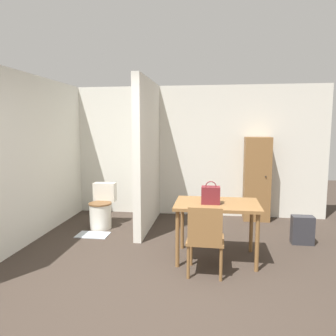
# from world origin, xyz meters

# --- Properties ---
(ground_plane) EXTENTS (16.00, 16.00, 0.00)m
(ground_plane) POSITION_xyz_m (0.00, 0.00, 0.00)
(ground_plane) COLOR #382D26
(wall_back) EXTENTS (5.28, 0.12, 2.50)m
(wall_back) POSITION_xyz_m (0.00, 3.31, 1.25)
(wall_back) COLOR silver
(wall_back) RESTS_ON ground_plane
(wall_left) EXTENTS (0.12, 4.25, 2.50)m
(wall_left) POSITION_xyz_m (-2.20, 1.63, 1.25)
(wall_left) COLOR silver
(wall_left) RESTS_ON ground_plane
(partition_wall) EXTENTS (0.12, 1.72, 2.50)m
(partition_wall) POSITION_xyz_m (-0.57, 2.39, 1.25)
(partition_wall) COLOR silver
(partition_wall) RESTS_ON ground_plane
(dining_table) EXTENTS (1.07, 0.74, 0.75)m
(dining_table) POSITION_xyz_m (0.59, 1.11, 0.66)
(dining_table) COLOR brown
(dining_table) RESTS_ON ground_plane
(wooden_chair) EXTENTS (0.44, 0.44, 0.84)m
(wooden_chair) POSITION_xyz_m (0.46, 0.60, 0.46)
(wooden_chair) COLOR brown
(wooden_chair) RESTS_ON ground_plane
(toilet) EXTENTS (0.39, 0.54, 0.74)m
(toilet) POSITION_xyz_m (-1.35, 2.23, 0.32)
(toilet) COLOR silver
(toilet) RESTS_ON ground_plane
(handbag) EXTENTS (0.23, 0.16, 0.29)m
(handbag) POSITION_xyz_m (0.51, 1.05, 0.87)
(handbag) COLOR maroon
(handbag) RESTS_ON dining_table
(wooden_cabinet) EXTENTS (0.47, 0.38, 1.54)m
(wooden_cabinet) POSITION_xyz_m (1.34, 3.06, 0.77)
(wooden_cabinet) COLOR brown
(wooden_cabinet) RESTS_ON ground_plane
(bath_mat) EXTENTS (0.50, 0.33, 0.01)m
(bath_mat) POSITION_xyz_m (-1.35, 1.78, 0.01)
(bath_mat) COLOR #B2BCC6
(bath_mat) RESTS_ON ground_plane
(space_heater) EXTENTS (0.31, 0.18, 0.42)m
(space_heater) POSITION_xyz_m (1.86, 1.85, 0.21)
(space_heater) COLOR #2D2D33
(space_heater) RESTS_ON ground_plane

